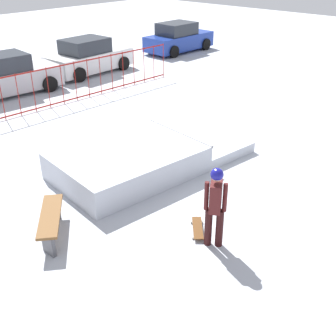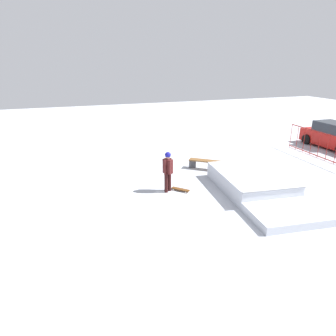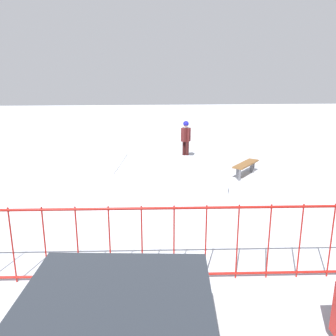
# 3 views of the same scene
# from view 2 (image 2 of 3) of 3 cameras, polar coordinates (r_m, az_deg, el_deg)

# --- Properties ---
(ground_plane) EXTENTS (60.00, 60.00, 0.00)m
(ground_plane) POSITION_cam_2_polar(r_m,az_deg,el_deg) (12.46, 18.81, -5.96)
(ground_plane) COLOR #B2B7C1
(skate_ramp) EXTENTS (5.66, 3.20, 0.74)m
(skate_ramp) POSITION_cam_2_polar(r_m,az_deg,el_deg) (12.92, 16.43, -3.25)
(skate_ramp) COLOR silver
(skate_ramp) RESTS_ON ground
(skater) EXTENTS (0.44, 0.39, 1.73)m
(skater) POSITION_cam_2_polar(r_m,az_deg,el_deg) (12.27, -0.04, -0.15)
(skater) COLOR black
(skater) RESTS_ON ground
(skateboard) EXTENTS (0.72, 0.69, 0.09)m
(skateboard) POSITION_cam_2_polar(r_m,az_deg,el_deg) (12.66, 2.40, -4.07)
(skateboard) COLOR #593314
(skateboard) RESTS_ON ground
(park_bench) EXTENTS (1.31, 1.50, 0.48)m
(park_bench) POSITION_cam_2_polar(r_m,az_deg,el_deg) (15.21, 7.05, 1.05)
(park_bench) COLOR brown
(park_bench) RESTS_ON ground
(parked_car_red) EXTENTS (4.11, 1.94, 1.60)m
(parked_car_red) POSITION_cam_2_polar(r_m,az_deg,el_deg) (21.53, 29.04, 5.25)
(parked_car_red) COLOR red
(parked_car_red) RESTS_ON ground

